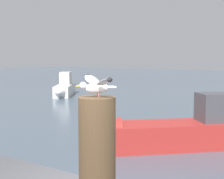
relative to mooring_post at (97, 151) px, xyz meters
name	(u,v)px	position (x,y,z in m)	size (l,w,h in m)	color
mooring_post	(97,151)	(0.00, 0.00, 0.00)	(0.35, 0.35, 1.02)	#4C3823
seagull	(96,85)	(0.00, 0.00, 0.62)	(0.56, 0.43, 0.20)	#C66760
boat_red	(181,131)	(-1.89, 6.77, -1.34)	(5.19, 5.00, 1.75)	#B72D28
boat_white	(64,88)	(-13.60, 14.60, -1.31)	(3.24, 4.28, 1.64)	silver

